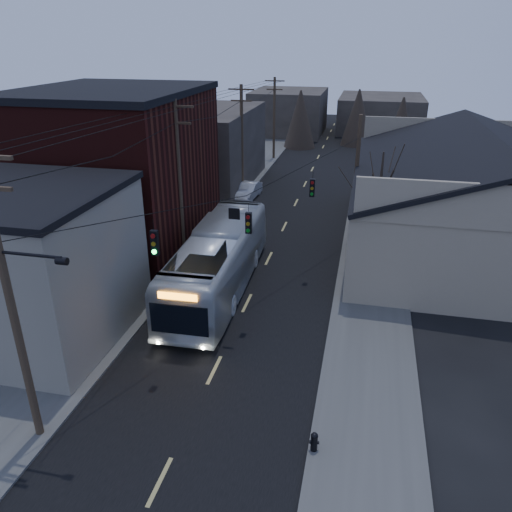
{
  "coord_description": "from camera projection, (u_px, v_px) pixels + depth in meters",
  "views": [
    {
      "loc": [
        5.59,
        -8.78,
        13.18
      ],
      "look_at": [
        0.58,
        13.62,
        3.0
      ],
      "focal_mm": 35.0,
      "sensor_mm": 36.0,
      "label": 1
    }
  ],
  "objects": [
    {
      "name": "road_surface",
      "position": [
        292.0,
        210.0,
        41.05
      ],
      "size": [
        9.0,
        110.0,
        0.02
      ],
      "primitive_type": "cube",
      "color": "black",
      "rests_on": "ground"
    },
    {
      "name": "sidewalk_left",
      "position": [
        217.0,
        204.0,
        42.32
      ],
      "size": [
        4.0,
        110.0,
        0.12
      ],
      "primitive_type": "cube",
      "color": "#474744",
      "rests_on": "ground"
    },
    {
      "name": "sidewalk_right",
      "position": [
        373.0,
        215.0,
        39.73
      ],
      "size": [
        4.0,
        110.0,
        0.12
      ],
      "primitive_type": "cube",
      "color": "#474744",
      "rests_on": "ground"
    },
    {
      "name": "building_clapboard",
      "position": [
        29.0,
        267.0,
        22.69
      ],
      "size": [
        8.0,
        8.0,
        7.0
      ],
      "primitive_type": "cube",
      "color": "gray",
      "rests_on": "ground"
    },
    {
      "name": "building_brick",
      "position": [
        117.0,
        174.0,
        32.1
      ],
      "size": [
        10.0,
        12.0,
        10.0
      ],
      "primitive_type": "cube",
      "color": "black",
      "rests_on": "ground"
    },
    {
      "name": "building_left_far",
      "position": [
        203.0,
        148.0,
        46.88
      ],
      "size": [
        9.0,
        14.0,
        7.0
      ],
      "primitive_type": "cube",
      "color": "#312B27",
      "rests_on": "ground"
    },
    {
      "name": "warehouse",
      "position": [
        477.0,
        209.0,
        32.91
      ],
      "size": [
        16.16,
        20.6,
        7.73
      ],
      "color": "gray",
      "rests_on": "ground"
    },
    {
      "name": "building_far_left",
      "position": [
        289.0,
        112.0,
        72.25
      ],
      "size": [
        10.0,
        12.0,
        6.0
      ],
      "primitive_type": "cube",
      "color": "#312B27",
      "rests_on": "ground"
    },
    {
      "name": "building_far_right",
      "position": [
        380.0,
        113.0,
        74.32
      ],
      "size": [
        12.0,
        14.0,
        5.0
      ],
      "primitive_type": "cube",
      "color": "#312B27",
      "rests_on": "ground"
    },
    {
      "name": "bare_tree",
      "position": [
        377.0,
        213.0,
        29.38
      ],
      "size": [
        0.4,
        0.4,
        7.2
      ],
      "primitive_type": "cone",
      "color": "black",
      "rests_on": "ground"
    },
    {
      "name": "utility_lines",
      "position": [
        237.0,
        165.0,
        34.44
      ],
      "size": [
        11.24,
        45.28,
        10.5
      ],
      "color": "#382B1E",
      "rests_on": "ground"
    },
    {
      "name": "bus",
      "position": [
        218.0,
        261.0,
        27.42
      ],
      "size": [
        3.37,
        13.08,
        3.62
      ],
      "primitive_type": "imported",
      "rotation": [
        0.0,
        0.0,
        3.17
      ],
      "color": "#B4BBC1",
      "rests_on": "ground"
    },
    {
      "name": "parked_car",
      "position": [
        248.0,
        191.0,
        43.72
      ],
      "size": [
        1.73,
        4.24,
        1.37
      ],
      "primitive_type": "imported",
      "rotation": [
        0.0,
        0.0,
        -0.07
      ],
      "color": "#B0B3B8",
      "rests_on": "ground"
    },
    {
      "name": "fire_hydrant",
      "position": [
        314.0,
        441.0,
        16.99
      ],
      "size": [
        0.35,
        0.26,
        0.75
      ],
      "rotation": [
        0.0,
        0.0,
        0.1
      ],
      "color": "black",
      "rests_on": "sidewalk_right"
    }
  ]
}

